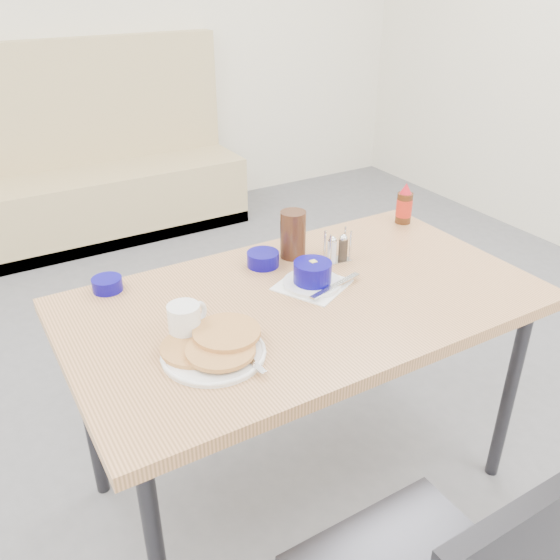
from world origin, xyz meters
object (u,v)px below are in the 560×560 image
butter_bowl (263,259)px  pancake_plate (214,348)px  creamer_bowl (107,284)px  condiment_caddy (337,250)px  booth_bench (94,183)px  coffee_mug (186,321)px  amber_tumbler (293,234)px  grits_setting (313,276)px  syrup_bottle (404,206)px  dining_table (304,315)px

butter_bowl → pancake_plate: bearing=-133.3°
creamer_bowl → condiment_caddy: 0.74m
booth_bench → coffee_mug: bearing=-98.5°
butter_bowl → amber_tumbler: amber_tumbler is taller
booth_bench → amber_tumbler: (0.11, -2.28, 0.49)m
coffee_mug → creamer_bowl: coffee_mug is taller
grits_setting → butter_bowl: grits_setting is taller
grits_setting → amber_tumbler: size_ratio=1.72×
coffee_mug → condiment_caddy: size_ratio=1.14×
coffee_mug → creamer_bowl: 0.37m
amber_tumbler → condiment_caddy: amber_tumbler is taller
amber_tumbler → syrup_bottle: 0.52m
creamer_bowl → dining_table: bearing=-34.7°
butter_bowl → syrup_bottle: syrup_bottle is taller
butter_bowl → condiment_caddy: condiment_caddy is taller
amber_tumbler → condiment_caddy: (0.11, -0.10, -0.04)m
booth_bench → coffee_mug: booth_bench is taller
amber_tumbler → butter_bowl: bearing=-176.0°
condiment_caddy → syrup_bottle: syrup_bottle is taller
condiment_caddy → syrup_bottle: size_ratio=0.69×
pancake_plate → amber_tumbler: size_ratio=1.75×
pancake_plate → grits_setting: 0.45m
condiment_caddy → coffee_mug: bearing=-158.3°
creamer_bowl → condiment_caddy: condiment_caddy is taller
pancake_plate → butter_bowl: 0.51m
coffee_mug → condiment_caddy: 0.63m
dining_table → coffee_mug: (-0.38, -0.02, 0.11)m
creamer_bowl → amber_tumbler: amber_tumbler is taller
booth_bench → dining_table: bearing=-90.0°
booth_bench → syrup_bottle: size_ratio=12.13×
grits_setting → condiment_caddy: condiment_caddy is taller
booth_bench → creamer_bowl: booth_bench is taller
grits_setting → creamer_bowl: 0.62m
pancake_plate → coffee_mug: coffee_mug is taller
booth_bench → pancake_plate: booth_bench is taller
creamer_bowl → condiment_caddy: (0.71, -0.19, 0.02)m
creamer_bowl → syrup_bottle: 1.12m
dining_table → coffee_mug: coffee_mug is taller
creamer_bowl → booth_bench: bearing=77.4°
pancake_plate → condiment_caddy: size_ratio=2.61×
pancake_plate → coffee_mug: (-0.03, 0.11, 0.03)m
dining_table → grits_setting: grits_setting is taller
syrup_bottle → butter_bowl: bearing=-176.1°
booth_bench → amber_tumbler: 2.34m
booth_bench → butter_bowl: size_ratio=18.04×
syrup_bottle → pancake_plate: bearing=-157.2°
pancake_plate → syrup_bottle: 1.07m
booth_bench → creamer_bowl: (-0.49, -2.19, 0.43)m
pancake_plate → butter_bowl: same height
coffee_mug → pancake_plate: bearing=-75.4°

